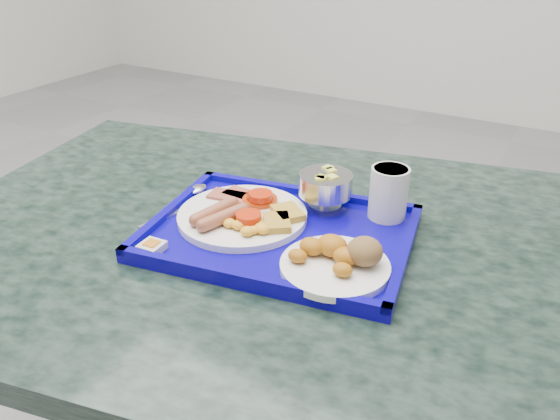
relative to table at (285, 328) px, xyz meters
name	(u,v)px	position (x,y,z in m)	size (l,w,h in m)	color
floor	(140,372)	(-0.62, 0.19, -0.58)	(6.00, 6.00, 0.00)	gray
table	(285,328)	(0.00, 0.00, 0.00)	(1.39, 1.06, 0.78)	slate
tray	(280,234)	(0.00, -0.02, 0.21)	(0.47, 0.37, 0.03)	#0B0398
main_plate	(244,215)	(-0.07, -0.01, 0.23)	(0.22, 0.22, 0.03)	white
bread_plate	(339,259)	(0.13, -0.07, 0.23)	(0.16, 0.16, 0.05)	white
fruit_bowl	(326,185)	(0.03, 0.10, 0.26)	(0.09, 0.09, 0.07)	#B3B3B5
juice_cup	(389,191)	(0.13, 0.12, 0.26)	(0.06, 0.06, 0.09)	silver
spoon	(191,195)	(-0.20, 0.01, 0.22)	(0.07, 0.19, 0.01)	#B3B3B5
knife	(167,209)	(-0.21, -0.05, 0.22)	(0.01, 0.17, 0.00)	#B3B3B5
jam_packet	(152,247)	(-0.14, -0.16, 0.22)	(0.04, 0.04, 0.01)	silver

